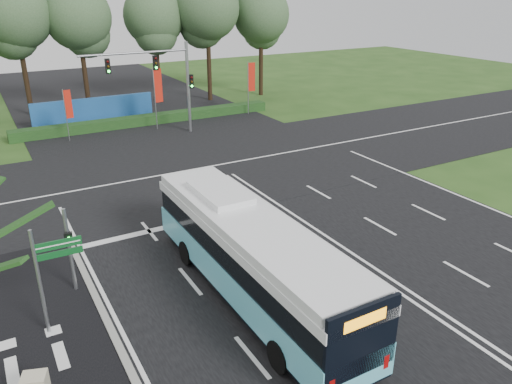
% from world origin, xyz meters
% --- Properties ---
extents(ground, '(120.00, 120.00, 0.00)m').
position_xyz_m(ground, '(0.00, 0.00, 0.00)').
color(ground, '#244617').
rests_on(ground, ground).
extents(road_main, '(20.00, 120.00, 0.04)m').
position_xyz_m(road_main, '(0.00, 0.00, 0.02)').
color(road_main, black).
rests_on(road_main, ground).
extents(road_cross, '(120.00, 14.00, 0.05)m').
position_xyz_m(road_cross, '(0.00, 12.00, 0.03)').
color(road_cross, black).
rests_on(road_cross, ground).
extents(kerb_strip, '(0.25, 18.00, 0.12)m').
position_xyz_m(kerb_strip, '(-10.10, -3.00, 0.06)').
color(kerb_strip, gray).
rests_on(kerb_strip, ground).
extents(city_bus, '(2.65, 12.08, 3.46)m').
position_xyz_m(city_bus, '(-4.98, -2.07, 1.74)').
color(city_bus, '#5EC5DB').
rests_on(city_bus, ground).
extents(pedestrian_signal, '(0.31, 0.42, 3.42)m').
position_xyz_m(pedestrian_signal, '(-10.61, 1.61, 1.87)').
color(pedestrian_signal, gray).
rests_on(pedestrian_signal, ground).
extents(street_sign, '(1.51, 0.15, 3.87)m').
position_xyz_m(street_sign, '(-11.59, -0.58, 2.45)').
color(street_sign, gray).
rests_on(street_sign, ground).
extents(banner_flag_left, '(0.57, 0.15, 3.93)m').
position_xyz_m(banner_flag_left, '(-6.74, 22.57, 2.58)').
color(banner_flag_left, gray).
rests_on(banner_flag_left, ground).
extents(banner_flag_mid, '(0.73, 0.16, 4.95)m').
position_xyz_m(banner_flag_mid, '(0.19, 22.57, 3.21)').
color(banner_flag_mid, gray).
rests_on(banner_flag_mid, ground).
extents(banner_flag_right, '(0.69, 0.14, 4.71)m').
position_xyz_m(banner_flag_right, '(9.19, 23.45, 3.06)').
color(banner_flag_right, gray).
rests_on(banner_flag_right, ground).
extents(traffic_light_gantry, '(8.41, 0.28, 7.00)m').
position_xyz_m(traffic_light_gantry, '(0.21, 20.50, 4.66)').
color(traffic_light_gantry, gray).
rests_on(traffic_light_gantry, ground).
extents(hedge, '(22.00, 1.20, 0.80)m').
position_xyz_m(hedge, '(0.00, 24.50, 0.40)').
color(hedge, '#123312').
rests_on(hedge, ground).
extents(blue_hoarding, '(10.00, 0.30, 2.20)m').
position_xyz_m(blue_hoarding, '(-4.00, 27.00, 1.10)').
color(blue_hoarding, '#1A4E92').
rests_on(blue_hoarding, ground).
extents(eucalyptus_row, '(40.17, 9.57, 12.12)m').
position_xyz_m(eucalyptus_row, '(-1.64, 31.45, 8.30)').
color(eucalyptus_row, black).
rests_on(eucalyptus_row, ground).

